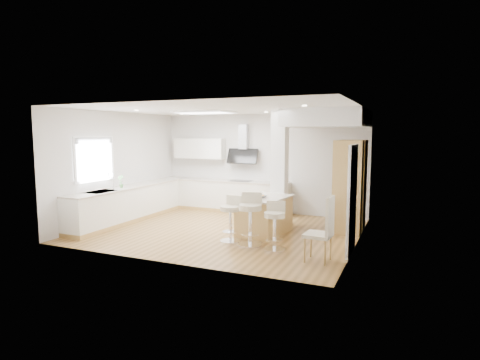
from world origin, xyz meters
The scene contains 18 objects.
ground centered at (0.00, 0.00, 0.00)m, with size 6.00×6.00×0.00m, color olive.
ceiling centered at (0.00, 0.00, 0.00)m, with size 6.00×5.00×0.02m, color white.
wall_back centered at (0.00, 2.50, 1.40)m, with size 6.00×0.04×2.80m, color beige.
wall_left centered at (-3.00, 0.00, 1.40)m, with size 0.04×5.00×2.80m, color beige.
wall_right centered at (3.00, 0.00, 1.40)m, with size 0.04×5.00×2.80m, color beige.
skylight centered at (-0.79, 0.60, 2.77)m, with size 4.10×2.10×0.06m.
window_left centered at (-2.96, -0.90, 1.69)m, with size 0.06×1.28×1.07m.
doorway_right centered at (2.97, -0.60, 1.00)m, with size 0.05×1.00×2.10m.
counter_left centered at (-2.70, 0.23, 0.46)m, with size 0.63×4.50×1.35m.
counter_back centered at (-0.91, 2.22, 0.70)m, with size 3.62×0.63×2.50m.
pillar centered at (1.05, 0.95, 1.40)m, with size 0.35×0.35×2.80m.
soffit centered at (2.10, 1.40, 2.60)m, with size 1.78×2.20×0.40m.
oven_column centered at (2.68, 1.23, 1.05)m, with size 0.63×1.21×2.10m.
peninsula centered at (0.96, 0.13, 0.42)m, with size 1.07×1.47×0.90m.
bar_stool_a centered at (0.56, -0.80, 0.54)m, with size 0.48×0.48×0.96m.
bar_stool_b centered at (1.04, -0.90, 0.60)m, with size 0.57×0.57×1.07m.
bar_stool_c centered at (1.58, -1.00, 0.53)m, with size 0.48×0.48×0.94m.
dining_chair centered at (2.62, -1.38, 0.63)m, with size 0.48×0.48×1.17m.
Camera 1 is at (3.97, -8.24, 2.26)m, focal length 30.00 mm.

